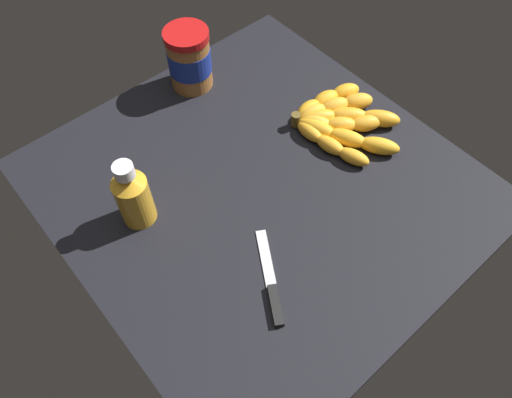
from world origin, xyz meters
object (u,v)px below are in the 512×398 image
peanut_butter_jar (189,59)px  honey_bottle (133,195)px  butter_knife (271,284)px  banana_bunch (339,121)px

peanut_butter_jar → honey_bottle: bearing=-142.1°
honey_bottle → butter_knife: size_ratio=0.91×
peanut_butter_jar → butter_knife: bearing=-111.9°
banana_bunch → butter_knife: (-34.51, -17.64, -1.24)cm
peanut_butter_jar → banana_bunch: bearing=-63.3°
banana_bunch → butter_knife: banana_bunch is taller
honey_bottle → butter_knife: 28.19cm
banana_bunch → honey_bottle: size_ratio=1.52×
peanut_butter_jar → honey_bottle: size_ratio=0.92×
banana_bunch → peanut_butter_jar: size_ratio=1.65×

